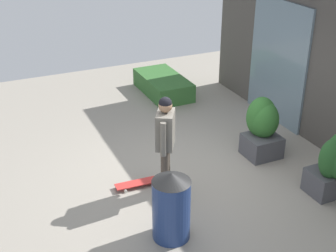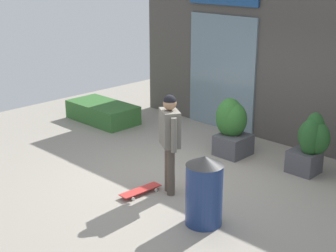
{
  "view_description": "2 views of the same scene",
  "coord_description": "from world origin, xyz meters",
  "px_view_note": "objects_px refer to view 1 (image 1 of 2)",
  "views": [
    {
      "loc": [
        6.1,
        -3.09,
        4.36
      ],
      "look_at": [
        0.11,
        -0.35,
        1.09
      ],
      "focal_mm": 49.83,
      "sensor_mm": 36.0,
      "label": 1
    },
    {
      "loc": [
        5.62,
        -5.94,
        3.67
      ],
      "look_at": [
        0.11,
        -0.35,
        1.09
      ],
      "focal_mm": 54.67,
      "sensor_mm": 36.0,
      "label": 2
    }
  ],
  "objects_px": {
    "skateboarder": "(165,136)",
    "skateboard": "(138,183)",
    "planter_box_right": "(333,163)",
    "planter_box_left": "(262,125)",
    "trash_bin": "(171,205)"
  },
  "relations": [
    {
      "from": "skateboarder",
      "to": "skateboard",
      "type": "xyz_separation_m",
      "value": [
        -0.3,
        -0.38,
        -0.95
      ]
    },
    {
      "from": "skateboarder",
      "to": "planter_box_right",
      "type": "xyz_separation_m",
      "value": [
        1.21,
        2.33,
        -0.41
      ]
    },
    {
      "from": "skateboarder",
      "to": "skateboard",
      "type": "relative_size",
      "value": 2.18
    },
    {
      "from": "skateboard",
      "to": "planter_box_right",
      "type": "bearing_deg",
      "value": 153.8
    },
    {
      "from": "skateboarder",
      "to": "planter_box_left",
      "type": "bearing_deg",
      "value": -138.1
    },
    {
      "from": "skateboarder",
      "to": "trash_bin",
      "type": "bearing_deg",
      "value": 101.22
    },
    {
      "from": "skateboarder",
      "to": "planter_box_left",
      "type": "height_order",
      "value": "skateboarder"
    },
    {
      "from": "planter_box_left",
      "to": "planter_box_right",
      "type": "bearing_deg",
      "value": 7.45
    },
    {
      "from": "skateboard",
      "to": "planter_box_right",
      "type": "height_order",
      "value": "planter_box_right"
    },
    {
      "from": "skateboarder",
      "to": "trash_bin",
      "type": "relative_size",
      "value": 1.58
    },
    {
      "from": "planter_box_right",
      "to": "trash_bin",
      "type": "bearing_deg",
      "value": -92.93
    },
    {
      "from": "planter_box_left",
      "to": "planter_box_right",
      "type": "distance_m",
      "value": 1.62
    },
    {
      "from": "skateboard",
      "to": "planter_box_left",
      "type": "bearing_deg",
      "value": -174.86
    },
    {
      "from": "planter_box_left",
      "to": "planter_box_right",
      "type": "xyz_separation_m",
      "value": [
        1.6,
        0.21,
        0.01
      ]
    },
    {
      "from": "skateboarder",
      "to": "skateboard",
      "type": "distance_m",
      "value": 1.07
    }
  ]
}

